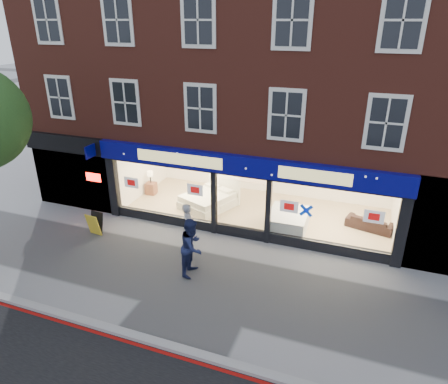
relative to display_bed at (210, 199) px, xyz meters
The scene contains 12 objects.
ground 5.38m from the display_bed, 67.71° to the right, with size 120.00×120.00×0.00m, color gray.
kerb_line 8.33m from the display_bed, 75.84° to the right, with size 60.00×0.10×0.01m, color #8C0A07.
kerb_stone 8.13m from the display_bed, 75.50° to the right, with size 60.00×0.25×0.12m, color gray.
showroom_floor 2.09m from the display_bed, ahead, with size 11.00×4.50×0.10m, color tan.
building 6.84m from the display_bed, 44.31° to the left, with size 19.00×8.26×10.30m.
display_bed is the anchor object (origin of this frame).
bedside_table 3.08m from the display_bed, behind, with size 0.45×0.45×0.55m, color brown.
mattress_stack 3.74m from the display_bed, 13.93° to the right, with size 1.49×1.86×0.72m.
sofa 6.62m from the display_bed, ahead, with size 1.76×0.69×0.51m, color black.
a_board 4.87m from the display_bed, 131.59° to the right, with size 0.58×0.37×0.89m, color gold.
pedestrian_grey 3.43m from the display_bed, 80.13° to the right, with size 0.64×0.42×1.77m, color #95969B.
pedestrian_blue 4.87m from the display_bed, 74.20° to the right, with size 0.94×0.74×1.94m, color #181F44.
Camera 1 is at (4.04, -9.61, 7.63)m, focal length 32.00 mm.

